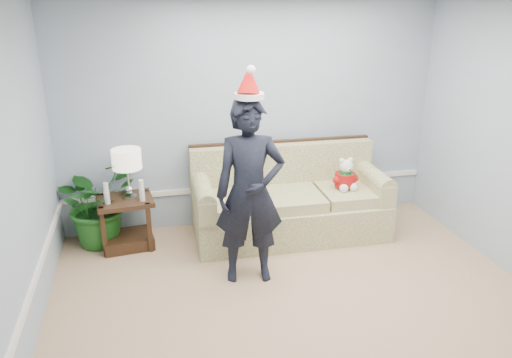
{
  "coord_description": "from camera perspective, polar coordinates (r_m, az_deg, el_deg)",
  "views": [
    {
      "loc": [
        -1.28,
        -3.12,
        2.65
      ],
      "look_at": [
        -0.18,
        1.55,
        0.89
      ],
      "focal_mm": 35.0,
      "sensor_mm": 36.0,
      "label": 1
    }
  ],
  "objects": [
    {
      "name": "teddy_bear",
      "position": [
        5.85,
        10.18,
        0.15
      ],
      "size": [
        0.25,
        0.27,
        0.38
      ],
      "rotation": [
        0.0,
        0.0,
        0.07
      ],
      "color": "white",
      "rests_on": "sofa"
    },
    {
      "name": "houseplant",
      "position": [
        5.84,
        -17.67,
        -2.5
      ],
      "size": [
        1.18,
        1.18,
        0.99
      ],
      "primitive_type": "imported",
      "rotation": [
        0.0,
        0.0,
        0.78
      ],
      "color": "#19561A",
      "rests_on": "room_shell"
    },
    {
      "name": "santa_hat",
      "position": [
        4.45,
        -0.81,
        10.86
      ],
      "size": [
        0.33,
        0.36,
        0.31
      ],
      "rotation": [
        0.0,
        0.0,
        -0.33
      ],
      "color": "white",
      "rests_on": "man"
    },
    {
      "name": "wainscot_trim",
      "position": [
        4.83,
        -10.69,
        -7.34
      ],
      "size": [
        4.49,
        4.99,
        0.06
      ],
      "color": "white",
      "rests_on": "room_shell"
    },
    {
      "name": "man",
      "position": [
        4.72,
        -0.71,
        -1.58
      ],
      "size": [
        0.71,
        0.51,
        1.81
      ],
      "primitive_type": "imported",
      "rotation": [
        0.0,
        0.0,
        -0.12
      ],
      "color": "black",
      "rests_on": "room_shell"
    },
    {
      "name": "candle_pair",
      "position": [
        5.5,
        -14.82,
        -1.52
      ],
      "size": [
        0.42,
        0.06,
        0.24
      ],
      "color": "silver",
      "rests_on": "side_table"
    },
    {
      "name": "side_table",
      "position": [
        5.77,
        -14.49,
        -5.41
      ],
      "size": [
        0.64,
        0.56,
        0.57
      ],
      "rotation": [
        0.0,
        0.0,
        0.11
      ],
      "color": "#332112",
      "rests_on": "room_shell"
    },
    {
      "name": "sofa",
      "position": [
        5.87,
        3.73,
        -2.78
      ],
      "size": [
        2.23,
        1.0,
        1.03
      ],
      "rotation": [
        0.0,
        0.0,
        -0.03
      ],
      "color": "#596932",
      "rests_on": "room_shell"
    },
    {
      "name": "table_lamp",
      "position": [
        5.49,
        -14.55,
        1.99
      ],
      "size": [
        0.31,
        0.31,
        0.56
      ],
      "color": "silver",
      "rests_on": "side_table"
    },
    {
      "name": "room_shell",
      "position": [
        3.61,
        8.4,
        -1.17
      ],
      "size": [
        4.54,
        5.04,
        2.74
      ],
      "color": "tan",
      "rests_on": "ground"
    }
  ]
}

